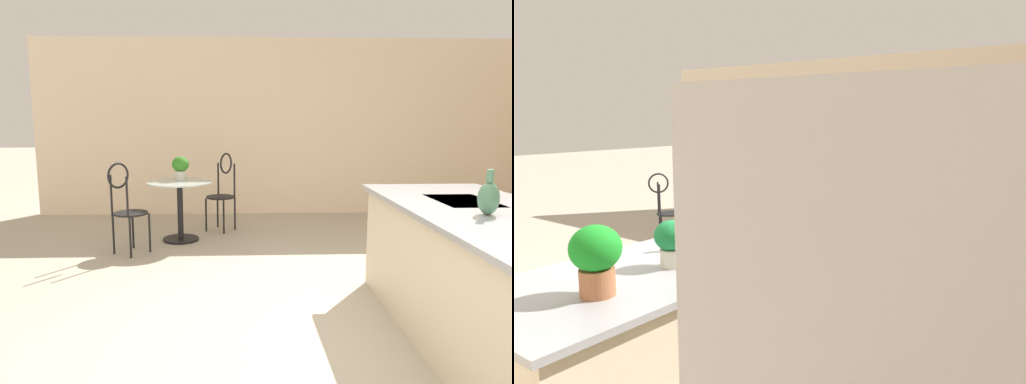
# 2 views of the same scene
# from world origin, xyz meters

# --- Properties ---
(ground_plane) EXTENTS (40.00, 40.00, 0.00)m
(ground_plane) POSITION_xyz_m (0.00, 0.00, 0.00)
(ground_plane) COLOR #B2A893
(wall_left_window) EXTENTS (0.12, 7.80, 2.70)m
(wall_left_window) POSITION_xyz_m (-4.26, 0.00, 1.35)
(wall_left_window) COLOR beige
(wall_left_window) RESTS_ON ground
(kitchen_island) EXTENTS (2.80, 1.06, 0.92)m
(kitchen_island) POSITION_xyz_m (0.30, 0.85, 0.46)
(kitchen_island) COLOR beige
(kitchen_island) RESTS_ON ground
(bistro_table) EXTENTS (0.80, 0.80, 0.74)m
(bistro_table) POSITION_xyz_m (-2.62, -1.53, 0.45)
(bistro_table) COLOR black
(bistro_table) RESTS_ON ground
(chair_near_window) EXTENTS (0.52, 0.52, 1.04)m
(chair_near_window) POSITION_xyz_m (-3.15, -1.02, 0.57)
(chair_near_window) COLOR black
(chair_near_window) RESTS_ON ground
(chair_by_island) EXTENTS (0.53, 0.53, 1.04)m
(chair_by_island) POSITION_xyz_m (-2.05, -2.05, 0.57)
(chair_by_island) COLOR black
(chair_by_island) RESTS_ON ground
(sink_faucet) EXTENTS (0.02, 0.02, 0.22)m
(sink_faucet) POSITION_xyz_m (-0.25, 1.03, 1.03)
(sink_faucet) COLOR #B2B5BA
(sink_faucet) RESTS_ON kitchen_island
(potted_plant_on_table) EXTENTS (0.21, 0.21, 0.30)m
(potted_plant_on_table) POSITION_xyz_m (-2.76, -1.53, 0.91)
(potted_plant_on_table) COLOR beige
(potted_plant_on_table) RESTS_ON bistro_table
(vase_on_counter) EXTENTS (0.13, 0.13, 0.29)m
(vase_on_counter) POSITION_xyz_m (0.25, 0.76, 1.03)
(vase_on_counter) COLOR #4C7A5B
(vase_on_counter) RESTS_ON kitchen_island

